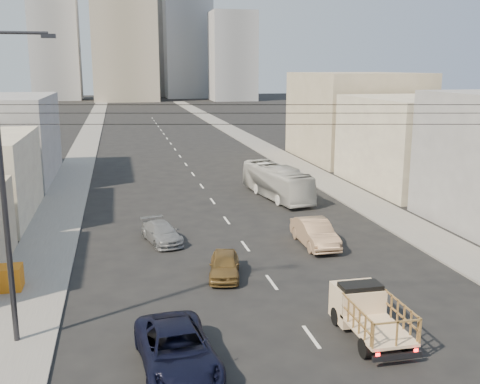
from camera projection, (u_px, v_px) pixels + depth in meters
name	position (u px, v px, depth m)	size (l,w,h in m)	color
ground	(329.00, 362.00, 20.67)	(420.00, 420.00, 0.00)	black
sidewalk_left	(88.00, 138.00, 84.99)	(3.50, 180.00, 0.12)	slate
sidewalk_right	(239.00, 135.00, 89.86)	(3.50, 180.00, 0.12)	slate
lane_dashes	(177.00, 153.00, 71.22)	(0.15, 104.00, 0.01)	silver
flatbed_pickup	(369.00, 311.00, 22.44)	(1.95, 4.41, 1.90)	beige
navy_pickup	(177.00, 350.00, 19.96)	(2.55, 5.53, 1.54)	black
city_bus	(277.00, 182.00, 46.40)	(2.27, 9.69, 2.70)	beige
sedan_brown	(224.00, 265.00, 28.93)	(1.52, 3.78, 1.29)	brown
sedan_tan	(315.00, 233.00, 33.98)	(1.69, 4.86, 1.60)	#A07C5E
sedan_grey	(162.00, 233.00, 34.65)	(1.72, 4.24, 1.23)	gray
streetlamp_left	(5.00, 183.00, 20.73)	(2.36, 0.25, 12.00)	#2D2D33
overhead_wires	(323.00, 114.00, 20.16)	(23.01, 5.02, 0.72)	black
crate_stack	(2.00, 278.00, 26.96)	(1.80, 1.20, 1.14)	#CB6D13
bldg_right_mid	(422.00, 142.00, 50.55)	(11.00, 14.00, 8.00)	#B1A38E
bldg_right_far	(355.00, 116.00, 65.70)	(12.00, 16.00, 10.00)	tan
high_rise_tower	(123.00, 4.00, 175.47)	(20.00, 20.00, 60.00)	tan
midrise_ne	(188.00, 40.00, 196.51)	(16.00, 16.00, 40.00)	gray
midrise_nw	(56.00, 47.00, 183.27)	(15.00, 15.00, 34.00)	gray
midrise_back	(150.00, 36.00, 207.89)	(18.00, 18.00, 44.00)	gray
midrise_east	(232.00, 56.00, 181.23)	(14.00, 14.00, 28.00)	gray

